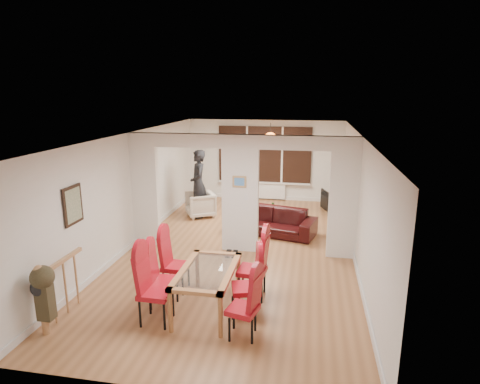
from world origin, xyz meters
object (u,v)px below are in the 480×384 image
(dining_chair_lb, at_px, (163,277))
(coffee_table, at_px, (275,214))
(dining_table, at_px, (208,289))
(dining_chair_ra, at_px, (243,304))
(dining_chair_lc, at_px, (176,262))
(television, at_px, (324,202))
(dining_chair_rc, at_px, (252,266))
(bowl, at_px, (272,209))
(dining_chair_rb, at_px, (246,283))
(bottle, at_px, (273,207))
(dining_chair_la, at_px, (156,287))
(sofa, at_px, (271,221))
(person, at_px, (198,184))
(armchair, at_px, (200,204))

(dining_chair_lb, height_order, coffee_table, dining_chair_lb)
(dining_table, distance_m, dining_chair_ra, 0.94)
(dining_table, bearing_deg, coffee_table, 83.16)
(dining_chair_lc, height_order, television, dining_chair_lc)
(dining_chair_ra, distance_m, coffee_table, 5.79)
(coffee_table, bearing_deg, dining_chair_rc, -89.61)
(dining_chair_lb, bearing_deg, dining_chair_ra, -28.66)
(bowl, bearing_deg, dining_chair_lc, -105.32)
(dining_chair_rc, bearing_deg, coffee_table, 95.37)
(dining_chair_rb, height_order, bottle, dining_chair_rb)
(dining_chair_la, height_order, sofa, dining_chair_la)
(bottle, bearing_deg, person, -174.78)
(coffee_table, bearing_deg, sofa, -89.34)
(dining_chair_lb, xyz_separation_m, dining_chair_lc, (0.01, 0.58, 0.01))
(dining_chair_lb, relative_size, armchair, 1.36)
(dining_chair_rb, xyz_separation_m, television, (1.36, 6.06, -0.26))
(sofa, bearing_deg, dining_chair_lc, -98.58)
(dining_table, xyz_separation_m, person, (-1.53, 4.86, 0.60))
(dining_chair_lb, height_order, armchair, dining_chair_lb)
(dining_chair_lb, height_order, bottle, dining_chair_lb)
(armchair, height_order, person, person)
(dining_chair_ra, xyz_separation_m, dining_chair_rb, (-0.05, 0.58, 0.04))
(bowl, bearing_deg, dining_chair_ra, -88.54)
(dining_chair_rb, distance_m, sofa, 3.90)
(dining_chair_lc, bearing_deg, coffee_table, 76.51)
(coffee_table, bearing_deg, dining_chair_ra, -89.31)
(dining_chair_lb, height_order, sofa, dining_chair_lb)
(dining_table, height_order, television, dining_table)
(television, distance_m, coffee_table, 1.64)
(dining_chair_rc, xyz_separation_m, armchair, (-2.15, 4.34, -0.23))
(person, bearing_deg, coffee_table, 74.87)
(television, bearing_deg, armchair, 87.86)
(dining_chair_la, xyz_separation_m, bottle, (1.25, 5.54, -0.24))
(dining_chair_rc, bearing_deg, bottle, 96.07)
(sofa, relative_size, armchair, 2.87)
(dining_chair_ra, xyz_separation_m, bottle, (-0.12, 5.67, -0.16))
(person, distance_m, television, 3.77)
(dining_chair_la, bearing_deg, dining_chair_lb, 98.58)
(dining_chair_rc, xyz_separation_m, bottle, (-0.09, 4.51, -0.24))
(dining_table, distance_m, dining_chair_rc, 0.88)
(dining_chair_lb, bearing_deg, dining_table, -4.11)
(dining_chair_ra, bearing_deg, person, 126.62)
(person, bearing_deg, dining_chair_ra, -0.90)
(dining_chair_lc, relative_size, dining_chair_ra, 1.06)
(dining_chair_lb, relative_size, television, 1.04)
(dining_chair_rb, bearing_deg, armchair, 98.50)
(dining_chair_rc, xyz_separation_m, coffee_table, (-0.03, 4.61, -0.48))
(dining_chair_rb, distance_m, armchair, 5.38)
(dining_table, distance_m, dining_chair_rb, 0.67)
(dining_table, relative_size, dining_chair_lc, 1.41)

